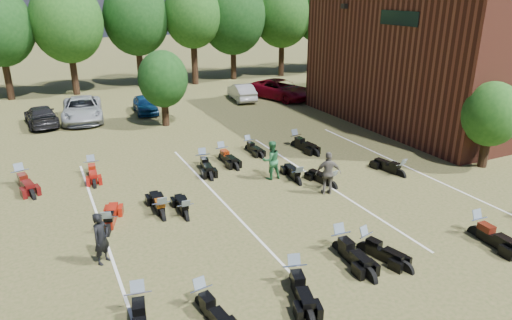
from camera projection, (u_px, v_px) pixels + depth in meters
ground at (320, 216)px, 18.20m from camera, size 160.00×160.00×0.00m
car_2 at (82, 109)px, 31.37m from camera, size 3.19×5.88×1.56m
car_3 at (41, 116)px, 30.26m from camera, size 2.20×4.62×1.30m
car_4 at (145, 104)px, 33.32m from camera, size 1.79×3.84×1.27m
car_5 at (242, 92)px, 37.16m from camera, size 2.00×4.31×1.37m
car_6 at (280, 89)px, 37.59m from camera, size 4.51×6.27×1.58m
car_7 at (351, 83)px, 40.14m from camera, size 3.64×5.69×1.53m
person_black at (101, 238)px, 14.82m from camera, size 0.78×0.75×1.79m
person_green at (271, 160)px, 21.53m from camera, size 0.92×0.73×1.88m
person_grey at (328, 173)px, 19.89m from camera, size 1.23×0.87×1.94m
motorcycle_0 at (140, 313)px, 12.75m from camera, size 1.21×2.53×1.35m
motorcycle_1 at (202, 306)px, 13.00m from camera, size 0.99×2.29×1.24m
motorcycle_2 at (294, 284)px, 13.99m from camera, size 1.42×2.57×1.36m
motorcycle_3 at (339, 251)px, 15.79m from camera, size 0.93×2.51×1.38m
motorcycle_4 at (365, 250)px, 15.80m from camera, size 1.25×2.34×1.24m
motorcycle_5 at (476, 235)px, 16.80m from camera, size 0.93×2.50×1.37m
motorcycle_7 at (109, 233)px, 16.96m from camera, size 1.41×2.46×1.31m
motorcycle_8 at (163, 218)px, 18.06m from camera, size 0.84×2.40×1.32m
motorcycle_10 at (186, 218)px, 18.03m from camera, size 0.82×2.15×1.17m
motorcycle_11 at (298, 183)px, 21.29m from camera, size 1.01×2.26×1.22m
motorcycle_12 at (332, 187)px, 20.87m from camera, size 1.09×2.20×1.17m
motorcycle_13 at (400, 176)px, 22.13m from camera, size 1.07×2.34×1.26m
motorcycle_14 at (22, 185)px, 21.16m from camera, size 1.35×2.64×1.41m
motorcycle_15 at (93, 174)px, 22.43m from camera, size 0.89×2.36×1.29m
motorcycle_16 at (203, 167)px, 23.32m from camera, size 1.06×2.47×1.33m
motorcycle_17 at (222, 159)px, 24.37m from camera, size 0.84×2.37×1.30m
motorcycle_18 at (248, 150)px, 25.79m from camera, size 0.74×2.09×1.15m
motorcycle_20 at (295, 146)px, 26.32m from camera, size 1.07×2.55×1.38m
brick_building at (511, 36)px, 32.91m from camera, size 25.40×15.20×10.70m
tree_line at (131, 16)px, 40.04m from camera, size 56.00×6.00×9.79m
young_tree_near_building at (491, 114)px, 22.38m from camera, size 2.80×2.80×4.16m
young_tree_midfield at (163, 79)px, 29.37m from camera, size 3.20×3.20×4.70m
parking_lines at (222, 201)px, 19.50m from camera, size 20.10×14.00×0.01m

